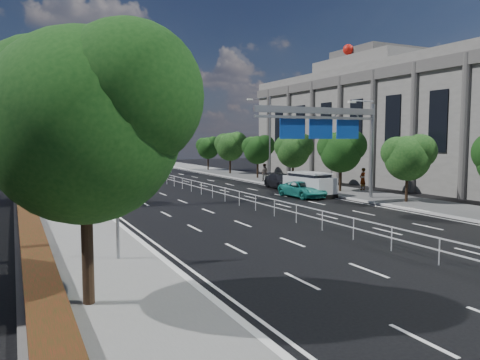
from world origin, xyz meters
TOP-DOWN VIEW (x-y plane):
  - ground at (0.00, 0.00)m, footprint 160.00×160.00m
  - sidewalk_near at (-11.50, 0.00)m, footprint 5.00×140.00m
  - kerb_near at (-9.00, 0.00)m, footprint 0.25×140.00m
  - kerb_far at (9.00, 0.00)m, footprint 0.25×140.00m
  - median_fence at (0.00, 22.50)m, footprint 0.05×85.00m
  - hedge_near at (-13.30, 5.00)m, footprint 1.00×36.00m
  - toilet_sign at (-10.95, 0.00)m, footprint 1.62×0.18m
  - overhead_gantry at (6.74, 10.05)m, footprint 10.24×0.38m
  - streetlight_far at (10.50, 26.00)m, footprint 2.78×2.40m
  - civic_hall at (23.72, 22.00)m, footprint 14.40×36.00m
  - near_tree_big at (-12.13, -4.53)m, footprint 5.72×5.33m
  - near_tree_back at (-11.94, 17.97)m, footprint 4.84×4.51m
  - far_tree_c at (11.24, 6.98)m, footprint 3.52×3.28m
  - far_tree_d at (11.25, 14.48)m, footprint 3.85×3.59m
  - far_tree_e at (11.25, 21.98)m, footprint 3.63×3.38m
  - far_tree_f at (11.24, 29.48)m, footprint 3.52×3.28m
  - far_tree_g at (11.25, 36.98)m, footprint 3.96×3.69m
  - far_tree_h at (11.24, 44.48)m, footprint 3.41×3.18m
  - white_minivan at (-7.80, 19.95)m, footprint 2.00×4.29m
  - red_bus at (-7.50, 40.34)m, footprint 3.03×9.64m
  - near_car_silver at (-1.00, 37.63)m, footprint 1.76×4.29m
  - near_car_dark at (-2.85, 50.75)m, footprint 1.70×4.60m
  - silver_minivan at (7.48, 13.69)m, footprint 2.41×4.78m
  - parked_car_teal at (6.50, 13.15)m, footprint 2.26×4.59m
  - parked_car_dark at (8.30, 19.44)m, footprint 2.47×4.97m
  - pedestrian_a at (13.40, 14.20)m, footprint 0.80×0.62m
  - pedestrian_b at (10.07, 25.89)m, footprint 1.11×1.07m

SIDE VIEW (x-z plane):
  - ground at x=0.00m, z-range 0.00..0.00m
  - sidewalk_near at x=-11.50m, z-range 0.00..0.14m
  - kerb_near at x=-9.00m, z-range -0.01..0.15m
  - kerb_far at x=9.00m, z-range -0.01..0.15m
  - hedge_near at x=-13.30m, z-range 0.14..0.58m
  - median_fence at x=0.00m, z-range 0.01..1.04m
  - parked_car_teal at x=6.50m, z-range 0.00..1.25m
  - parked_car_dark at x=8.30m, z-range 0.00..1.39m
  - near_car_silver at x=-1.00m, z-range 0.00..1.45m
  - near_car_dark at x=-2.85m, z-range 0.00..1.50m
  - white_minivan at x=-7.80m, z-range -0.02..1.81m
  - silver_minivan at x=7.48m, z-range -0.02..1.90m
  - pedestrian_b at x=10.07m, z-range 0.14..1.94m
  - pedestrian_a at x=13.40m, z-range 0.14..2.08m
  - red_bus at x=-7.50m, z-range 0.06..2.89m
  - toilet_sign at x=-10.95m, z-range 0.77..5.11m
  - far_tree_h at x=11.24m, z-range 0.97..5.88m
  - far_tree_c at x=11.24m, z-range 0.95..5.90m
  - far_tree_f at x=11.24m, z-range 0.98..6.00m
  - far_tree_e at x=11.25m, z-range 0.99..6.12m
  - far_tree_d at x=11.25m, z-range 1.02..6.36m
  - far_tree_g at x=11.25m, z-range 1.03..6.48m
  - near_tree_back at x=-11.94m, z-range 1.27..7.96m
  - streetlight_far at x=10.50m, z-range 0.71..9.71m
  - near_tree_big at x=-12.13m, z-range 1.42..9.13m
  - overhead_gantry at x=6.74m, z-range 1.88..9.33m
  - civic_hall at x=23.72m, z-range -0.91..13.44m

